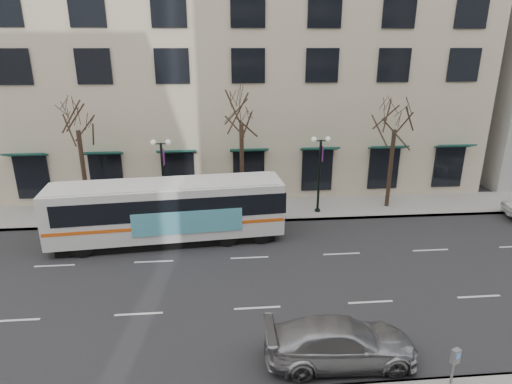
{
  "coord_description": "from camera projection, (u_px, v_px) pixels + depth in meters",
  "views": [
    {
      "loc": [
        -1.43,
        -17.95,
        10.7
      ],
      "look_at": [
        0.27,
        1.38,
        4.0
      ],
      "focal_mm": 30.0,
      "sensor_mm": 36.0,
      "label": 1
    }
  ],
  "objects": [
    {
      "name": "ground",
      "position": [
        253.0,
        280.0,
        20.51
      ],
      "size": [
        160.0,
        160.0,
        0.0
      ],
      "primitive_type": "plane",
      "color": "black",
      "rests_on": "ground"
    },
    {
      "name": "sidewalk_far",
      "position": [
        315.0,
        208.0,
        29.38
      ],
      "size": [
        80.0,
        4.0,
        0.15
      ],
      "primitive_type": "cube",
      "color": "gray",
      "rests_on": "ground"
    },
    {
      "name": "building_hotel",
      "position": [
        209.0,
        28.0,
        36.2
      ],
      "size": [
        40.0,
        20.0,
        24.0
      ],
      "primitive_type": "cube",
      "color": "#C5B196",
      "rests_on": "ground"
    },
    {
      "name": "tree_far_left",
      "position": [
        76.0,
        115.0,
        25.78
      ],
      "size": [
        3.6,
        3.6,
        8.34
      ],
      "color": "black",
      "rests_on": "ground"
    },
    {
      "name": "tree_far_mid",
      "position": [
        241.0,
        109.0,
        26.54
      ],
      "size": [
        3.6,
        3.6,
        8.55
      ],
      "color": "black",
      "rests_on": "ground"
    },
    {
      "name": "tree_far_right",
      "position": [
        396.0,
        115.0,
        27.53
      ],
      "size": [
        3.6,
        3.6,
        8.06
      ],
      "color": "black",
      "rests_on": "ground"
    },
    {
      "name": "lamp_post_left",
      "position": [
        163.0,
        175.0,
        26.86
      ],
      "size": [
        1.22,
        0.45,
        5.21
      ],
      "color": "black",
      "rests_on": "ground"
    },
    {
      "name": "lamp_post_right",
      "position": [
        320.0,
        171.0,
        27.69
      ],
      "size": [
        1.22,
        0.45,
        5.21
      ],
      "color": "black",
      "rests_on": "ground"
    },
    {
      "name": "city_bus",
      "position": [
        169.0,
        210.0,
        24.04
      ],
      "size": [
        13.14,
        3.92,
        3.51
      ],
      "rotation": [
        0.0,
        0.0,
        0.09
      ],
      "color": "silver",
      "rests_on": "ground"
    },
    {
      "name": "silver_car",
      "position": [
        341.0,
        342.0,
        15.05
      ],
      "size": [
        5.43,
        2.31,
        1.56
      ],
      "primitive_type": "imported",
      "rotation": [
        0.0,
        0.0,
        1.55
      ],
      "color": "#93949A",
      "rests_on": "ground"
    },
    {
      "name": "pay_station",
      "position": [
        455.0,
        359.0,
        13.77
      ],
      "size": [
        0.33,
        0.28,
        1.33
      ],
      "rotation": [
        0.0,
        0.0,
        0.38
      ],
      "color": "gray",
      "rests_on": "sidewalk_near"
    }
  ]
}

